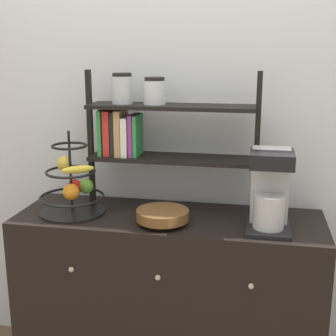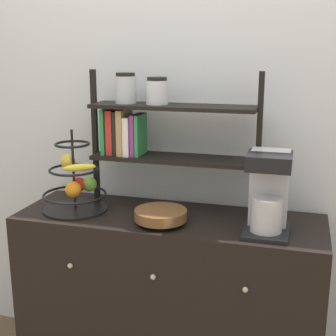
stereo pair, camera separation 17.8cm
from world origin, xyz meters
TOP-DOWN VIEW (x-y plane):
  - wall_back at (0.00, 0.51)m, footprint 7.00×0.05m
  - sideboard at (0.00, 0.23)m, footprint 1.42×0.49m
  - coffee_maker at (0.45, 0.18)m, footprint 0.19×0.24m
  - fruit_stand at (-0.45, 0.20)m, footprint 0.31×0.31m
  - wooden_bowl at (-0.01, 0.14)m, footprint 0.23×0.23m
  - shelf_hutch at (-0.13, 0.34)m, footprint 0.82×0.20m

SIDE VIEW (x-z plane):
  - sideboard at x=0.00m, z-range 0.00..0.86m
  - wooden_bowl at x=-0.01m, z-range 0.87..0.93m
  - fruit_stand at x=-0.45m, z-range 0.79..1.18m
  - coffee_maker at x=0.45m, z-range 0.86..1.21m
  - shelf_hutch at x=-0.13m, z-range 0.94..1.60m
  - wall_back at x=0.00m, z-range 0.00..2.60m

